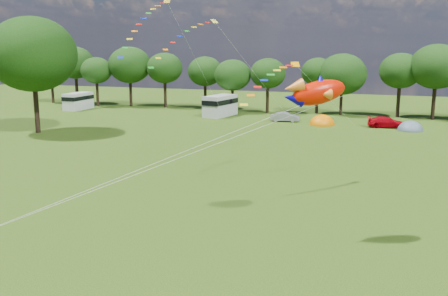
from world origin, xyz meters
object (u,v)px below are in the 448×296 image
(car_b, at_px, (285,117))
(campervan_a, at_px, (78,100))
(car_c, at_px, (387,122))
(big_tree, at_px, (32,54))
(tent_orange, at_px, (322,125))
(campervan_b, at_px, (220,105))
(fish_kite, at_px, (314,92))
(tent_greyblue, at_px, (410,130))

(car_b, bearing_deg, campervan_a, 81.72)
(car_c, bearing_deg, big_tree, 108.02)
(tent_orange, bearing_deg, car_b, 167.63)
(car_b, xyz_separation_m, campervan_b, (-10.07, 2.40, 0.97))
(campervan_b, relative_size, fish_kite, 1.91)
(campervan_b, bearing_deg, car_c, -87.74)
(tent_greyblue, xyz_separation_m, fish_kite, (-5.70, -38.10, 7.59))
(tent_greyblue, bearing_deg, tent_orange, 174.60)
(campervan_b, height_order, fish_kite, fish_kite)
(tent_orange, distance_m, fish_kite, 40.15)
(car_c, relative_size, tent_greyblue, 1.33)
(big_tree, distance_m, fish_kite, 41.84)
(car_c, xyz_separation_m, tent_orange, (-7.94, -0.26, -0.65))
(car_b, distance_m, tent_greyblue, 15.95)
(car_c, bearing_deg, campervan_b, 75.81)
(campervan_a, distance_m, campervan_b, 24.11)
(car_b, relative_size, car_c, 0.80)
(campervan_b, distance_m, tent_orange, 15.67)
(tent_greyblue, bearing_deg, fish_kite, -98.51)
(campervan_b, bearing_deg, tent_greyblue, -89.66)
(tent_orange, height_order, fish_kite, fish_kite)
(fish_kite, bearing_deg, car_c, 56.01)
(tent_greyblue, bearing_deg, campervan_b, 170.06)
(big_tree, relative_size, tent_orange, 3.64)
(car_b, bearing_deg, car_c, -98.26)
(fish_kite, bearing_deg, big_tree, 118.40)
(big_tree, xyz_separation_m, car_c, (38.46, 17.27, -8.34))
(car_b, distance_m, campervan_b, 10.40)
(car_c, distance_m, campervan_a, 47.34)
(car_b, xyz_separation_m, tent_orange, (5.11, -1.12, -0.62))
(car_b, height_order, fish_kite, fish_kite)
(big_tree, distance_m, campervan_b, 26.68)
(campervan_b, distance_m, fish_kite, 47.54)
(tent_greyblue, distance_m, fish_kite, 39.26)
(car_c, distance_m, tent_orange, 7.97)
(big_tree, distance_m, tent_orange, 36.08)
(big_tree, relative_size, car_b, 3.68)
(car_c, bearing_deg, campervan_a, 80.06)
(campervan_b, height_order, tent_orange, campervan_b)
(tent_orange, xyz_separation_m, tent_greyblue, (10.68, -1.01, 0.00))
(car_b, height_order, campervan_a, campervan_a)
(big_tree, height_order, tent_greyblue, big_tree)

